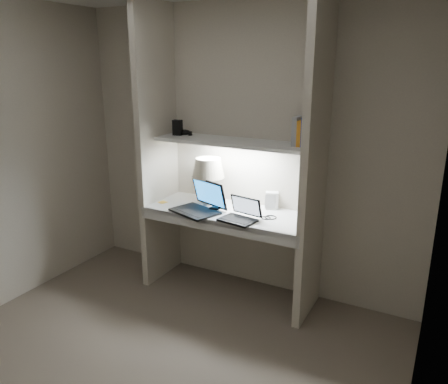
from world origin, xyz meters
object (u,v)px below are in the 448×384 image
Objects in this scene: laptop_main at (200,204)px; speaker at (272,200)px; book_row at (307,133)px; table_lamp at (208,173)px; laptop_netbook at (241,215)px.

speaker is (0.52, 0.34, 0.02)m from laptop_main.
book_row reaches higher than speaker.
speaker is at bearing 164.18° from book_row.
table_lamp is 0.61m from speaker.
table_lamp is 0.96m from book_row.
speaker is at bearing 14.11° from table_lamp.
table_lamp is 1.32× the size of laptop_netbook.
table_lamp is 0.88× the size of laptop_main.
laptop_main is at bearing -80.60° from table_lamp.
speaker is 0.70m from book_row.
laptop_netbook is at bearing -131.15° from speaker.
laptop_main reaches higher than laptop_netbook.
table_lamp is at bearing -176.60° from book_row.
book_row is at bearing -39.71° from speaker.
table_lamp is at bearing 170.23° from speaker.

